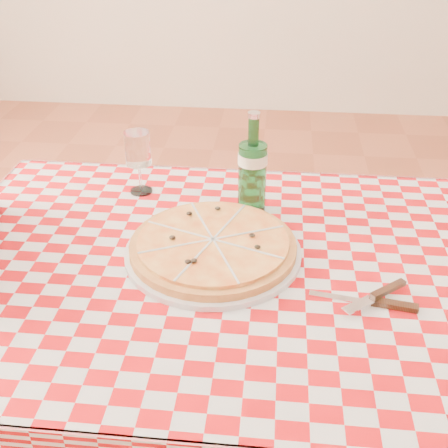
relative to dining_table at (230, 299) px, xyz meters
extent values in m
cube|color=brown|center=(0.00, 0.00, 0.07)|extent=(1.20, 0.80, 0.04)
cylinder|color=brown|center=(-0.54, 0.34, -0.30)|extent=(0.06, 0.06, 0.71)
cylinder|color=brown|center=(0.54, 0.34, -0.30)|extent=(0.06, 0.06, 0.71)
cube|color=#B40B0F|center=(0.00, 0.00, 0.09)|extent=(1.30, 0.90, 0.01)
cylinder|color=brown|center=(-0.64, 0.15, -0.45)|extent=(0.04, 0.04, 0.43)
camera|label=1|loc=(0.08, -0.97, 0.80)|focal=45.00mm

